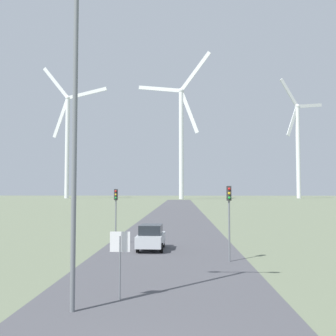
% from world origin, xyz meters
% --- Properties ---
extents(road_surface, '(10.00, 240.00, 0.01)m').
position_xyz_m(road_surface, '(0.00, 48.00, 0.00)').
color(road_surface, '#47474C').
rests_on(road_surface, ground).
extents(streetlamp, '(3.83, 0.32, 12.84)m').
position_xyz_m(streetlamp, '(-2.98, 5.35, 7.83)').
color(streetlamp, slate).
rests_on(streetlamp, ground).
extents(stop_sign_near, '(0.81, 0.07, 2.68)m').
position_xyz_m(stop_sign_near, '(-1.53, 6.94, 1.88)').
color(stop_sign_near, slate).
rests_on(stop_sign_near, ground).
extents(traffic_light_post_near_left, '(0.28, 0.34, 4.43)m').
position_xyz_m(traffic_light_post_near_left, '(-4.38, 22.99, 3.23)').
color(traffic_light_post_near_left, slate).
rests_on(traffic_light_post_near_left, ground).
extents(traffic_light_post_near_right, '(0.28, 0.33, 4.59)m').
position_xyz_m(traffic_light_post_near_right, '(3.85, 15.42, 3.34)').
color(traffic_light_post_near_right, slate).
rests_on(traffic_light_post_near_right, ground).
extents(car_approaching, '(1.94, 4.16, 1.83)m').
position_xyz_m(car_approaching, '(-1.28, 19.95, 0.91)').
color(car_approaching, '#B7BCC1').
rests_on(car_approaching, ground).
extents(wind_turbine_far_left, '(36.30, 7.83, 70.78)m').
position_xyz_m(wind_turbine_far_left, '(-59.05, 195.04, 32.63)').
color(wind_turbine_far_left, silver).
rests_on(wind_turbine_far_left, ground).
extents(wind_turbine_left, '(35.83, 11.52, 70.82)m').
position_xyz_m(wind_turbine_left, '(1.05, 180.14, 32.46)').
color(wind_turbine_left, silver).
rests_on(wind_turbine_left, ground).
extents(wind_turbine_center, '(25.95, 12.85, 63.29)m').
position_xyz_m(wind_turbine_center, '(63.14, 201.11, 29.63)').
color(wind_turbine_center, silver).
rests_on(wind_turbine_center, ground).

